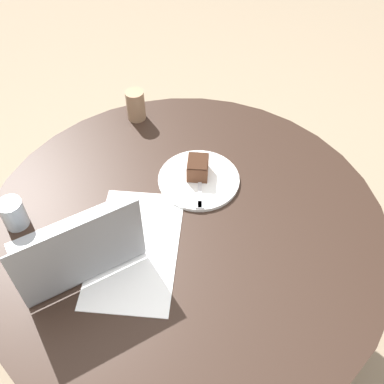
% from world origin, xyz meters
% --- Properties ---
extents(ground_plane, '(12.00, 12.00, 0.00)m').
position_xyz_m(ground_plane, '(0.00, 0.00, 0.00)').
color(ground_plane, gray).
extents(dining_table, '(1.21, 1.21, 0.70)m').
position_xyz_m(dining_table, '(0.00, 0.00, 0.56)').
color(dining_table, black).
rests_on(dining_table, ground_plane).
extents(paper_document, '(0.45, 0.31, 0.00)m').
position_xyz_m(paper_document, '(-0.08, 0.15, 0.70)').
color(paper_document, white).
rests_on(paper_document, dining_table).
extents(plate, '(0.26, 0.26, 0.01)m').
position_xyz_m(plate, '(0.16, -0.06, 0.71)').
color(plate, white).
rests_on(plate, dining_table).
extents(cake_slice, '(0.09, 0.08, 0.06)m').
position_xyz_m(cake_slice, '(0.18, -0.06, 0.75)').
color(cake_slice, brown).
rests_on(cake_slice, plate).
extents(fork, '(0.17, 0.04, 0.00)m').
position_xyz_m(fork, '(0.10, -0.06, 0.72)').
color(fork, silver).
rests_on(fork, plate).
extents(coffee_glass, '(0.07, 0.07, 0.11)m').
position_xyz_m(coffee_glass, '(0.50, 0.13, 0.76)').
color(coffee_glass, '#997556').
rests_on(coffee_glass, dining_table).
extents(water_glass, '(0.07, 0.07, 0.09)m').
position_xyz_m(water_glass, '(0.04, 0.49, 0.75)').
color(water_glass, silver).
rests_on(water_glass, dining_table).
extents(laptop, '(0.34, 0.40, 0.24)m').
position_xyz_m(laptop, '(-0.10, 0.30, 0.75)').
color(laptop, gray).
rests_on(laptop, dining_table).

